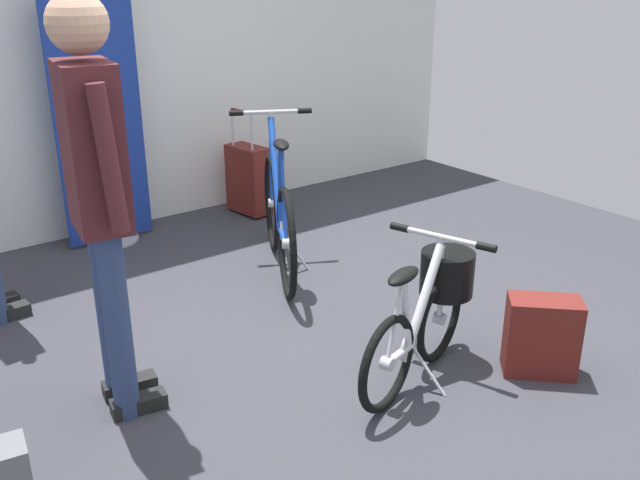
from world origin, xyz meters
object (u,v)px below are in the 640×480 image
rolling_suitcase (248,179)px  backpack_on_floor (541,336)px  folding_bike_foreground (429,306)px  floor_banner_stand (100,134)px  display_bike_left (279,215)px  visitor_near_wall (98,187)px

rolling_suitcase → backpack_on_floor: size_ratio=2.15×
folding_bike_foreground → backpack_on_floor: 0.56m
backpack_on_floor → folding_bike_foreground: bearing=141.2°
floor_banner_stand → backpack_on_floor: 3.12m
rolling_suitcase → backpack_on_floor: 2.83m
floor_banner_stand → rolling_suitcase: (1.10, -0.08, -0.49)m
rolling_suitcase → floor_banner_stand: bearing=176.0°
folding_bike_foreground → display_bike_left: size_ratio=0.72×
display_bike_left → rolling_suitcase: (0.43, 1.06, -0.09)m
floor_banner_stand → display_bike_left: 1.38m
folding_bike_foreground → rolling_suitcase: bearing=77.9°
floor_banner_stand → visitor_near_wall: bearing=-110.2°
folding_bike_foreground → backpack_on_floor: (0.42, -0.34, -0.15)m
visitor_near_wall → rolling_suitcase: 2.71m
backpack_on_floor → rolling_suitcase: bearing=87.7°
folding_bike_foreground → rolling_suitcase: 2.54m
backpack_on_floor → floor_banner_stand: bearing=108.8°
folding_bike_foreground → rolling_suitcase: rolling_suitcase is taller
folding_bike_foreground → display_bike_left: 1.42m
visitor_near_wall → rolling_suitcase: bearing=45.9°
floor_banner_stand → visitor_near_wall: size_ratio=0.99×
visitor_near_wall → rolling_suitcase: visitor_near_wall is taller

